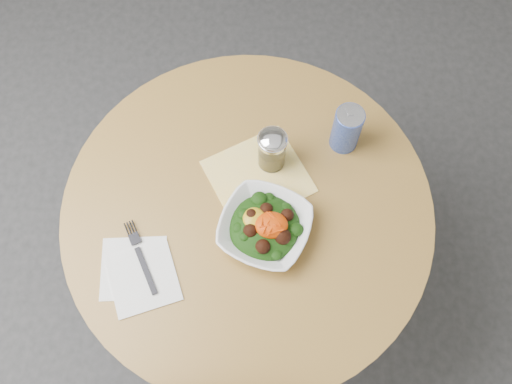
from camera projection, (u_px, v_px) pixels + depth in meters
ground at (250, 285)px, 2.06m from camera, size 6.00×6.00×0.00m
table at (248, 235)px, 1.55m from camera, size 0.90×0.90×0.75m
cloth_napkin at (258, 176)px, 1.40m from camera, size 0.29×0.28×0.00m
paper_napkins at (138, 273)px, 1.31m from camera, size 0.19×0.20×0.00m
salad_bowl at (265, 227)px, 1.32m from camera, size 0.27×0.27×0.08m
fork at (140, 255)px, 1.32m from camera, size 0.09×0.18×0.00m
spice_shaker at (272, 150)px, 1.36m from camera, size 0.07×0.07×0.13m
beverage_can at (347, 129)px, 1.38m from camera, size 0.07×0.07×0.14m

